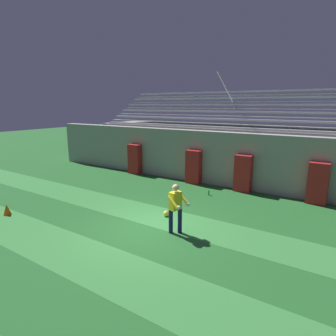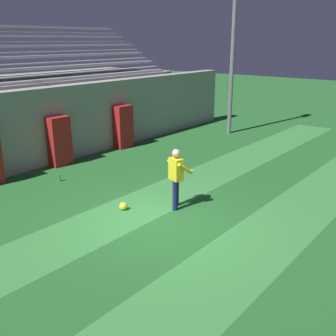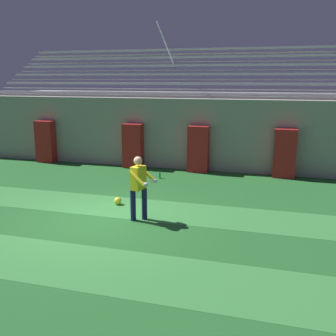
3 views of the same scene
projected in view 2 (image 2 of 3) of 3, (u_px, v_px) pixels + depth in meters
ground_plane at (160, 223)px, 9.95m from camera, size 80.00×80.00×0.00m
turf_stripe_mid at (246, 254)px, 8.46m from camera, size 28.00×1.77×0.01m
turf_stripe_far at (129, 211)px, 10.61m from camera, size 28.00×1.77×0.01m
back_wall at (15, 132)px, 13.43m from camera, size 24.00×0.60×2.80m
padding_pillar_gate_right at (60, 141)px, 14.25m from camera, size 0.80×0.44×1.79m
padding_pillar_far_right at (123, 127)px, 16.62m from camera, size 0.80×0.44×1.79m
floodlight_pole at (235, 11)px, 17.71m from camera, size 0.90×0.36×9.07m
goalkeeper at (176, 175)px, 10.54m from camera, size 0.66×0.68×1.67m
soccer_ball at (123, 206)px, 10.65m from camera, size 0.22×0.22×0.22m
water_bottle at (59, 178)px, 12.80m from camera, size 0.07×0.07×0.24m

